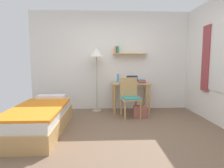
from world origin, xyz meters
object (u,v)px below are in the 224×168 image
(desk, at_px, (131,88))
(laptop, at_px, (132,81))
(desk_chair, at_px, (130,96))
(handbag, at_px, (140,111))
(bed, at_px, (41,118))
(standing_lamp, at_px, (96,56))
(water_bottle, at_px, (118,78))
(book_stack, at_px, (142,81))

(desk, bearing_deg, laptop, 42.75)
(desk, bearing_deg, desk_chair, -99.90)
(laptop, xyz_separation_m, handbag, (0.08, -0.67, -0.64))
(bed, xyz_separation_m, handbag, (2.00, 0.73, -0.09))
(standing_lamp, distance_m, handbag, 1.74)
(bed, bearing_deg, desk, 35.84)
(laptop, bearing_deg, bed, -143.97)
(desk, bearing_deg, bed, -144.16)
(standing_lamp, bearing_deg, laptop, 1.25)
(handbag, bearing_deg, desk_chair, 151.71)
(water_bottle, xyz_separation_m, book_stack, (0.61, -0.06, -0.07))
(handbag, bearing_deg, bed, -159.97)
(water_bottle, relative_size, handbag, 0.52)
(desk, distance_m, standing_lamp, 1.20)
(desk_chair, height_order, book_stack, desk_chair)
(bed, relative_size, book_stack, 8.12)
(book_stack, bearing_deg, laptop, 166.62)
(desk, distance_m, laptop, 0.21)
(bed, bearing_deg, desk_chair, 25.41)
(bed, distance_m, standing_lamp, 2.07)
(desk_chair, height_order, water_bottle, water_bottle)
(desk, xyz_separation_m, standing_lamp, (-0.87, 0.02, 0.83))
(book_stack, xyz_separation_m, handbag, (-0.15, -0.61, -0.63))
(desk, height_order, water_bottle, water_bottle)
(standing_lamp, height_order, handbag, standing_lamp)
(laptop, height_order, book_stack, laptop)
(handbag, bearing_deg, water_bottle, 124.23)
(desk, distance_m, book_stack, 0.34)
(desk, bearing_deg, handbag, -78.21)
(bed, xyz_separation_m, book_stack, (2.15, 1.34, 0.54))
(desk, distance_m, desk_chair, 0.52)
(desk_chair, xyz_separation_m, handbag, (0.22, -0.12, -0.34))
(desk_chair, distance_m, standing_lamp, 1.33)
(desk_chair, bearing_deg, water_bottle, 113.24)
(desk, height_order, handbag, desk)
(book_stack, height_order, handbag, book_stack)
(desk_chair, bearing_deg, handbag, -28.29)
(laptop, relative_size, book_stack, 1.34)
(standing_lamp, relative_size, water_bottle, 7.17)
(book_stack, bearing_deg, desk, 177.63)
(laptop, bearing_deg, water_bottle, 179.71)
(bed, distance_m, water_bottle, 2.17)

